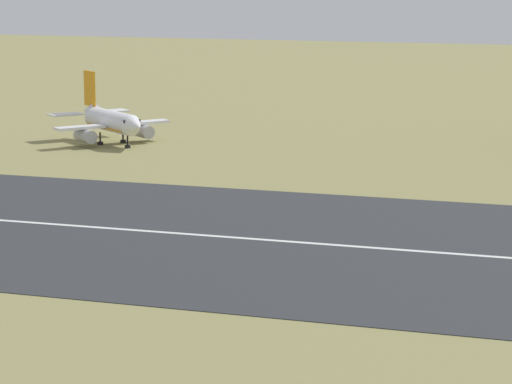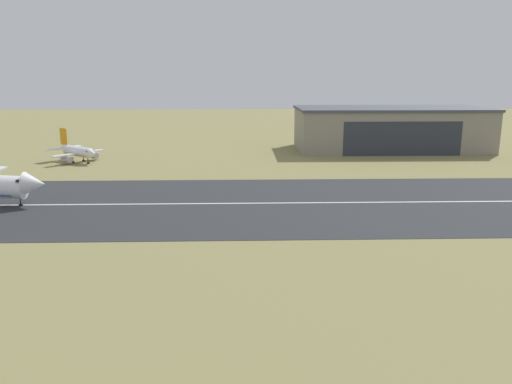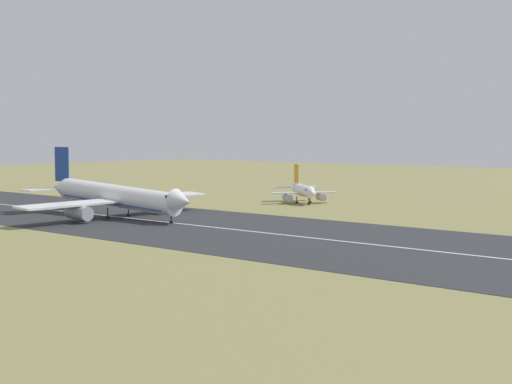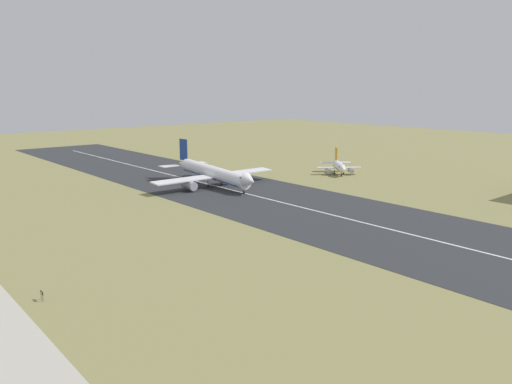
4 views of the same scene
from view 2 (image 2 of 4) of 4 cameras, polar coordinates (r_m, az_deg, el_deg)
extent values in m
plane|color=olive|center=(53.46, 18.27, -17.65)|extent=(727.83, 727.83, 0.00)
cube|color=#2B2D30|center=(108.25, 7.50, -1.23)|extent=(487.83, 49.38, 0.06)
cube|color=silver|center=(108.24, 7.50, -1.21)|extent=(439.05, 0.70, 0.01)
cube|color=gray|center=(190.35, 15.06, 6.87)|extent=(67.18, 29.83, 14.52)
cube|color=#424751|center=(189.71, 15.20, 9.19)|extent=(68.18, 30.83, 0.90)
cube|color=#2D333D|center=(176.33, 16.42, 5.84)|extent=(40.31, 0.12, 11.62)
cone|color=white|center=(113.41, -23.96, 0.87)|extent=(4.67, 4.93, 5.06)
cube|color=black|center=(114.19, -25.11, 1.34)|extent=(1.18, 4.15, 0.49)
cylinder|color=black|center=(115.53, -25.34, -0.90)|extent=(0.24, 0.24, 2.39)
cylinder|color=black|center=(115.75, -25.29, -1.37)|extent=(0.84, 0.84, 0.44)
cylinder|color=white|center=(166.80, -19.66, 4.38)|extent=(11.39, 9.92, 3.12)
cone|color=white|center=(160.73, -18.17, 4.19)|extent=(4.14, 4.19, 3.12)
cone|color=white|center=(173.29, -21.15, 4.76)|extent=(4.68, 4.52, 2.81)
cube|color=black|center=(161.89, -18.51, 4.45)|extent=(2.51, 2.76, 0.44)
cube|color=orange|center=(166.92, -19.64, 4.09)|extent=(10.35, 9.05, 0.20)
cube|color=white|center=(163.83, -21.13, 3.92)|extent=(6.37, 7.23, 0.40)
cylinder|color=#A8A8B2|center=(163.96, -20.83, 3.52)|extent=(4.38, 4.03, 1.93)
cube|color=white|center=(169.64, -18.13, 4.45)|extent=(6.37, 7.23, 0.40)
cylinder|color=#A8A8B2|center=(169.11, -18.17, 4.00)|extent=(4.38, 4.03, 1.93)
cube|color=orange|center=(172.37, -21.15, 5.94)|extent=(2.84, 2.32, 5.30)
cube|color=white|center=(171.11, -22.23, 4.53)|extent=(5.29, 5.59, 0.24)
cube|color=white|center=(175.29, -20.03, 4.90)|extent=(5.29, 5.59, 0.24)
cylinder|color=black|center=(163.22, -18.64, 3.40)|extent=(0.24, 0.24, 1.85)
cylinder|color=black|center=(163.33, -18.62, 3.15)|extent=(0.84, 0.84, 0.44)
cylinder|color=black|center=(166.36, -20.18, 3.45)|extent=(0.24, 0.24, 1.85)
cylinder|color=black|center=(166.47, -20.16, 3.21)|extent=(0.84, 0.84, 0.44)
cylinder|color=black|center=(168.41, -19.12, 3.64)|extent=(0.24, 0.24, 1.85)
cylinder|color=black|center=(168.52, -19.10, 3.41)|extent=(0.84, 0.84, 0.44)
camera|label=1|loc=(25.15, 97.38, -3.86)|focal=85.00mm
camera|label=3|loc=(60.46, 86.35, -7.83)|focal=50.00mm
camera|label=4|loc=(81.39, 89.53, 5.64)|focal=35.00mm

